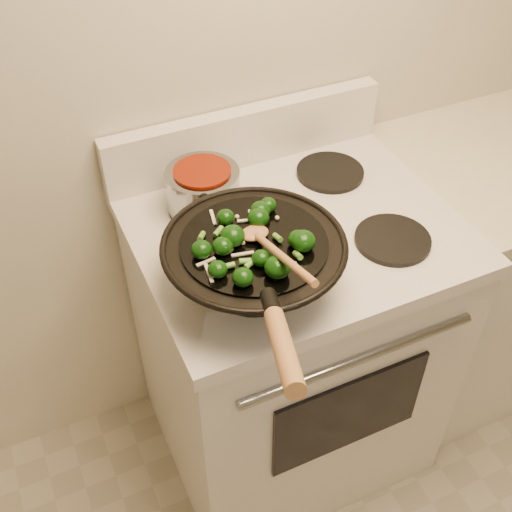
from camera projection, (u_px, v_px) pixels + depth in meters
name	position (u px, v px, depth m)	size (l,w,h in m)	color
stove	(289.00, 342.00, 1.87)	(0.78, 0.67, 1.08)	white
counter_unit	(497.00, 262.00, 2.14)	(0.79, 0.62, 0.91)	white
wok	(254.00, 262.00, 1.35)	(0.39, 0.63, 0.24)	black
stirfry	(254.00, 241.00, 1.30)	(0.24, 0.26, 0.05)	black
wooden_spoon	(270.00, 246.00, 1.26)	(0.06, 0.28, 0.09)	#AC7544
saucepan	(203.00, 188.00, 1.56)	(0.18, 0.28, 0.11)	gray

